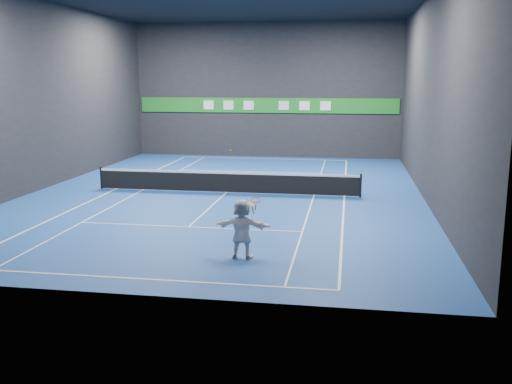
% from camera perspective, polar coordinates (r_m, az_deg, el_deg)
% --- Properties ---
extents(ground, '(26.00, 26.00, 0.00)m').
position_cam_1_polar(ground, '(26.79, -3.00, -0.07)').
color(ground, '#1A4391').
rests_on(ground, ground).
extents(wall_back, '(18.00, 0.10, 9.00)m').
position_cam_1_polar(wall_back, '(39.08, 1.05, 10.13)').
color(wall_back, black).
rests_on(wall_back, ground).
extents(wall_front, '(18.00, 0.10, 9.00)m').
position_cam_1_polar(wall_front, '(13.87, -14.77, 7.82)').
color(wall_front, black).
rests_on(wall_front, ground).
extents(wall_left, '(0.10, 26.00, 9.00)m').
position_cam_1_polar(wall_left, '(29.55, -20.63, 9.08)').
color(wall_left, black).
rests_on(wall_left, ground).
extents(wall_right, '(0.10, 26.00, 9.00)m').
position_cam_1_polar(wall_right, '(25.89, 17.02, 9.10)').
color(wall_right, black).
rests_on(wall_right, ground).
extents(baseline_near, '(10.98, 0.08, 0.01)m').
position_cam_1_polar(baseline_near, '(15.77, -12.30, -8.43)').
color(baseline_near, white).
rests_on(baseline_near, ground).
extents(baseline_far, '(10.98, 0.08, 0.01)m').
position_cam_1_polar(baseline_far, '(38.33, 0.78, 3.36)').
color(baseline_far, white).
rests_on(baseline_far, ground).
extents(sideline_doubles_left, '(0.08, 23.78, 0.01)m').
position_cam_1_polar(sideline_doubles_left, '(28.45, -13.87, 0.28)').
color(sideline_doubles_left, white).
rests_on(sideline_doubles_left, ground).
extents(sideline_doubles_right, '(0.08, 23.78, 0.01)m').
position_cam_1_polar(sideline_doubles_right, '(26.19, 8.82, -0.45)').
color(sideline_doubles_right, white).
rests_on(sideline_doubles_right, ground).
extents(sideline_singles_left, '(0.06, 23.78, 0.01)m').
position_cam_1_polar(sideline_singles_left, '(27.94, -11.26, 0.20)').
color(sideline_singles_left, white).
rests_on(sideline_singles_left, ground).
extents(sideline_singles_right, '(0.06, 23.78, 0.01)m').
position_cam_1_polar(sideline_singles_right, '(26.23, 5.81, -0.35)').
color(sideline_singles_right, white).
rests_on(sideline_singles_right, ground).
extents(service_line_near, '(8.23, 0.06, 0.01)m').
position_cam_1_polar(service_line_near, '(20.74, -6.76, -3.48)').
color(service_line_near, white).
rests_on(service_line_near, ground).
extents(service_line_far, '(8.23, 0.06, 0.01)m').
position_cam_1_polar(service_line_far, '(32.97, -0.63, 2.08)').
color(service_line_far, white).
rests_on(service_line_far, ground).
extents(center_service_line, '(0.06, 12.80, 0.01)m').
position_cam_1_polar(center_service_line, '(26.79, -3.00, -0.07)').
color(center_service_line, white).
rests_on(center_service_line, ground).
extents(player, '(1.68, 0.60, 1.79)m').
position_cam_1_polar(player, '(16.87, -1.42, -3.69)').
color(player, white).
rests_on(player, ground).
extents(tennis_ball, '(0.07, 0.07, 0.07)m').
position_cam_1_polar(tennis_ball, '(16.58, -2.59, 4.08)').
color(tennis_ball, '#C8D924').
rests_on(tennis_ball, player).
extents(tennis_net, '(12.50, 0.10, 1.07)m').
position_cam_1_polar(tennis_net, '(26.69, -3.01, 1.06)').
color(tennis_net, black).
rests_on(tennis_net, ground).
extents(sponsor_banner, '(17.64, 0.11, 1.00)m').
position_cam_1_polar(sponsor_banner, '(39.04, 1.03, 8.66)').
color(sponsor_banner, '#1B7E23').
rests_on(sponsor_banner, wall_back).
extents(tennis_racket, '(0.50, 0.42, 0.51)m').
position_cam_1_polar(tennis_racket, '(16.66, -0.12, -0.99)').
color(tennis_racket, red).
rests_on(tennis_racket, player).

